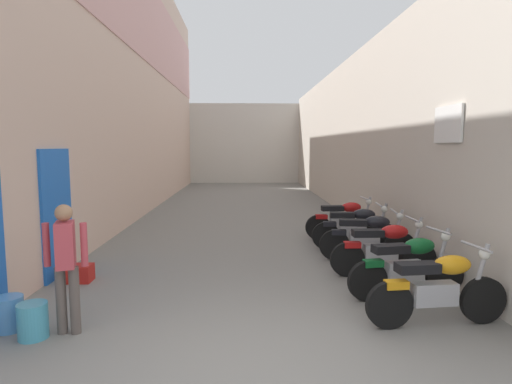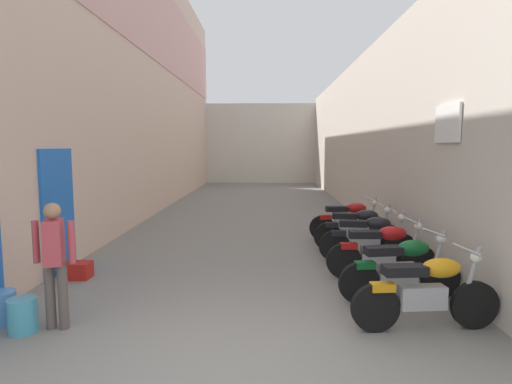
{
  "view_description": "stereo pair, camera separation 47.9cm",
  "coord_description": "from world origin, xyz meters",
  "px_view_note": "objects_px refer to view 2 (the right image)",
  "views": [
    {
      "loc": [
        -0.07,
        -3.84,
        2.25
      ],
      "look_at": [
        0.18,
        4.6,
        1.32
      ],
      "focal_mm": 29.64,
      "sensor_mm": 36.0,
      "label": 1
    },
    {
      "loc": [
        0.41,
        -3.85,
        2.25
      ],
      "look_at": [
        0.18,
        4.6,
        1.32
      ],
      "focal_mm": 29.64,
      "sensor_mm": 36.0,
      "label": 2
    }
  ],
  "objects_px": {
    "motorcycle_fifth": "(358,228)",
    "pedestrian_by_doorway": "(54,256)",
    "motorcycle_nearest": "(427,291)",
    "motorcycle_sixth": "(349,220)",
    "water_jug_near_door": "(2,308)",
    "motorcycle_third": "(382,249)",
    "plastic_crate": "(77,270)",
    "water_jug_beside_first": "(23,316)",
    "motorcycle_second": "(401,267)",
    "motorcycle_fourth": "(368,237)"
  },
  "relations": [
    {
      "from": "motorcycle_fifth",
      "to": "pedestrian_by_doorway",
      "type": "relative_size",
      "value": 1.18
    },
    {
      "from": "motorcycle_nearest",
      "to": "motorcycle_sixth",
      "type": "xyz_separation_m",
      "value": [
        0.0,
        4.95,
        0.0
      ]
    },
    {
      "from": "motorcycle_fifth",
      "to": "water_jug_near_door",
      "type": "bearing_deg",
      "value": -143.86
    },
    {
      "from": "motorcycle_third",
      "to": "plastic_crate",
      "type": "height_order",
      "value": "motorcycle_third"
    },
    {
      "from": "water_jug_beside_first",
      "to": "motorcycle_second",
      "type": "bearing_deg",
      "value": 13.43
    },
    {
      "from": "motorcycle_fourth",
      "to": "water_jug_near_door",
      "type": "relative_size",
      "value": 4.38
    },
    {
      "from": "pedestrian_by_doorway",
      "to": "water_jug_near_door",
      "type": "relative_size",
      "value": 3.74
    },
    {
      "from": "water_jug_near_door",
      "to": "pedestrian_by_doorway",
      "type": "bearing_deg",
      "value": -8.17
    },
    {
      "from": "water_jug_near_door",
      "to": "motorcycle_fourth",
      "type": "bearing_deg",
      "value": 29.26
    },
    {
      "from": "water_jug_near_door",
      "to": "plastic_crate",
      "type": "height_order",
      "value": "water_jug_near_door"
    },
    {
      "from": "motorcycle_sixth",
      "to": "water_jug_near_door",
      "type": "bearing_deg",
      "value": -137.13
    },
    {
      "from": "motorcycle_second",
      "to": "water_jug_near_door",
      "type": "xyz_separation_m",
      "value": [
        -5.3,
        -0.94,
        -0.29
      ]
    },
    {
      "from": "motorcycle_nearest",
      "to": "pedestrian_by_doorway",
      "type": "relative_size",
      "value": 1.18
    },
    {
      "from": "plastic_crate",
      "to": "motorcycle_third",
      "type": "bearing_deg",
      "value": 1.62
    },
    {
      "from": "water_jug_near_door",
      "to": "plastic_crate",
      "type": "bearing_deg",
      "value": 86.23
    },
    {
      "from": "motorcycle_fourth",
      "to": "water_jug_beside_first",
      "type": "height_order",
      "value": "motorcycle_fourth"
    },
    {
      "from": "motorcycle_second",
      "to": "motorcycle_fifth",
      "type": "distance_m",
      "value": 2.93
    },
    {
      "from": "motorcycle_third",
      "to": "pedestrian_by_doorway",
      "type": "distance_m",
      "value": 5.02
    },
    {
      "from": "motorcycle_second",
      "to": "water_jug_near_door",
      "type": "height_order",
      "value": "motorcycle_second"
    },
    {
      "from": "motorcycle_second",
      "to": "pedestrian_by_doorway",
      "type": "relative_size",
      "value": 1.17
    },
    {
      "from": "pedestrian_by_doorway",
      "to": "plastic_crate",
      "type": "distance_m",
      "value": 2.21
    },
    {
      "from": "motorcycle_fifth",
      "to": "water_jug_beside_first",
      "type": "height_order",
      "value": "motorcycle_fifth"
    },
    {
      "from": "motorcycle_fourth",
      "to": "pedestrian_by_doorway",
      "type": "xyz_separation_m",
      "value": [
        -4.53,
        -3.08,
        0.42
      ]
    },
    {
      "from": "motorcycle_second",
      "to": "motorcycle_fourth",
      "type": "height_order",
      "value": "same"
    },
    {
      "from": "motorcycle_sixth",
      "to": "plastic_crate",
      "type": "distance_m",
      "value": 6.02
    },
    {
      "from": "pedestrian_by_doorway",
      "to": "water_jug_near_door",
      "type": "xyz_separation_m",
      "value": [
        -0.77,
        0.11,
        -0.71
      ]
    },
    {
      "from": "motorcycle_fourth",
      "to": "water_jug_near_door",
      "type": "xyz_separation_m",
      "value": [
        -5.3,
        -2.97,
        -0.29
      ]
    },
    {
      "from": "motorcycle_sixth",
      "to": "motorcycle_third",
      "type": "bearing_deg",
      "value": -90.0
    },
    {
      "from": "motorcycle_fifth",
      "to": "water_jug_beside_first",
      "type": "xyz_separation_m",
      "value": [
        -4.9,
        -4.1,
        -0.29
      ]
    },
    {
      "from": "motorcycle_third",
      "to": "motorcycle_fourth",
      "type": "distance_m",
      "value": 0.96
    },
    {
      "from": "motorcycle_nearest",
      "to": "water_jug_beside_first",
      "type": "bearing_deg",
      "value": -177.75
    },
    {
      "from": "motorcycle_fourth",
      "to": "water_jug_near_door",
      "type": "distance_m",
      "value": 6.08
    },
    {
      "from": "motorcycle_nearest",
      "to": "water_jug_beside_first",
      "type": "distance_m",
      "value": 4.91
    },
    {
      "from": "motorcycle_nearest",
      "to": "motorcycle_second",
      "type": "height_order",
      "value": "same"
    },
    {
      "from": "motorcycle_nearest",
      "to": "plastic_crate",
      "type": "bearing_deg",
      "value": 159.87
    },
    {
      "from": "motorcycle_sixth",
      "to": "water_jug_near_door",
      "type": "xyz_separation_m",
      "value": [
        -5.3,
        -4.92,
        -0.29
      ]
    },
    {
      "from": "motorcycle_third",
      "to": "motorcycle_fifth",
      "type": "relative_size",
      "value": 1.0
    },
    {
      "from": "motorcycle_fourth",
      "to": "motorcycle_second",
      "type": "bearing_deg",
      "value": -90.0
    },
    {
      "from": "motorcycle_fourth",
      "to": "plastic_crate",
      "type": "xyz_separation_m",
      "value": [
        -5.17,
        -1.11,
        -0.36
      ]
    },
    {
      "from": "motorcycle_second",
      "to": "plastic_crate",
      "type": "height_order",
      "value": "motorcycle_second"
    },
    {
      "from": "motorcycle_second",
      "to": "motorcycle_fifth",
      "type": "bearing_deg",
      "value": 90.0
    },
    {
      "from": "motorcycle_second",
      "to": "water_jug_beside_first",
      "type": "distance_m",
      "value": 5.04
    },
    {
      "from": "water_jug_near_door",
      "to": "plastic_crate",
      "type": "relative_size",
      "value": 0.95
    },
    {
      "from": "motorcycle_fourth",
      "to": "pedestrian_by_doorway",
      "type": "distance_m",
      "value": 5.49
    },
    {
      "from": "motorcycle_nearest",
      "to": "motorcycle_fourth",
      "type": "height_order",
      "value": "same"
    },
    {
      "from": "pedestrian_by_doorway",
      "to": "water_jug_near_door",
      "type": "height_order",
      "value": "pedestrian_by_doorway"
    },
    {
      "from": "motorcycle_fifth",
      "to": "motorcycle_sixth",
      "type": "height_order",
      "value": "same"
    },
    {
      "from": "motorcycle_fifth",
      "to": "pedestrian_by_doorway",
      "type": "bearing_deg",
      "value": -138.7
    },
    {
      "from": "motorcycle_fifth",
      "to": "water_jug_near_door",
      "type": "relative_size",
      "value": 4.4
    },
    {
      "from": "motorcycle_sixth",
      "to": "motorcycle_nearest",
      "type": "bearing_deg",
      "value": -90.0
    }
  ]
}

